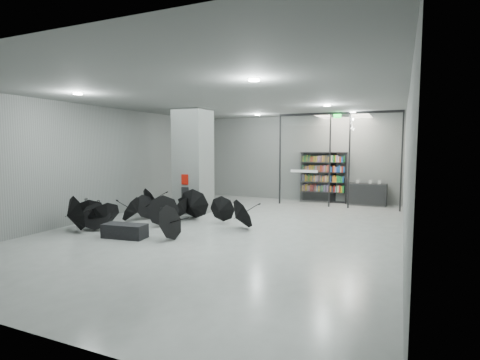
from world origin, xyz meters
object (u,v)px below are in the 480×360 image
at_px(bench, 125,231).
at_px(bookshelf, 323,177).
at_px(column, 193,161).
at_px(umbrella_cluster, 152,215).
at_px(shop_counter, 367,194).

xyz_separation_m(bench, bookshelf, (3.82, 9.01, 0.96)).
distance_m(column, bookshelf, 6.33).
bearing_deg(umbrella_cluster, bench, -77.57).
xyz_separation_m(column, umbrella_cluster, (-0.09, -2.53, -1.69)).
relative_size(column, umbrella_cluster, 0.67).
distance_m(bench, bookshelf, 9.83).
relative_size(bench, bookshelf, 0.53).
bearing_deg(shop_counter, bench, -121.11).
bearing_deg(bench, shop_counter, 49.48).
relative_size(shop_counter, umbrella_cluster, 0.27).
relative_size(column, shop_counter, 2.50).
height_order(bookshelf, shop_counter, bookshelf).
distance_m(bench, umbrella_cluster, 1.77).
relative_size(bench, umbrella_cluster, 0.21).
distance_m(shop_counter, umbrella_cluster, 9.43).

